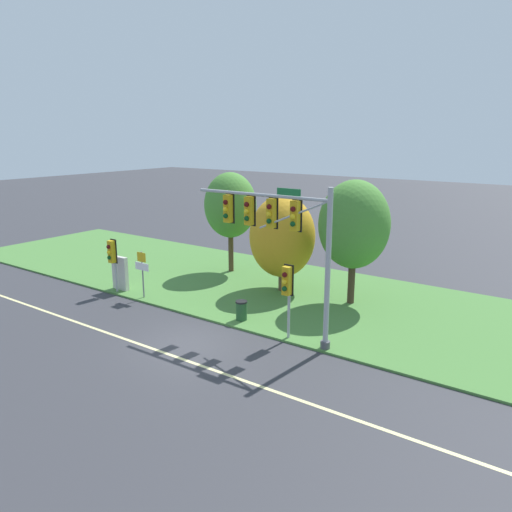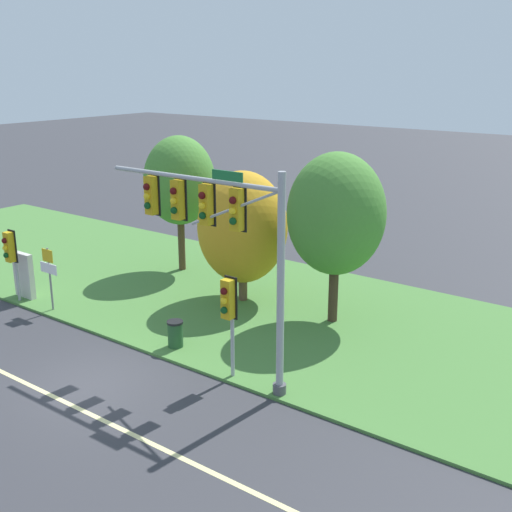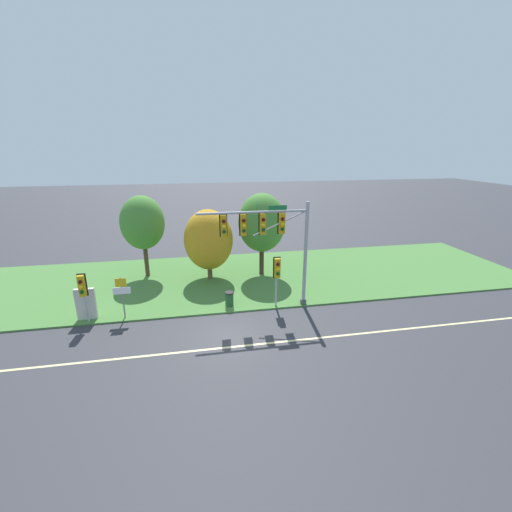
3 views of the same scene
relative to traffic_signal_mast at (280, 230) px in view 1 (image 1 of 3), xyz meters
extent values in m
plane|color=#333338|center=(-2.92, -2.80, -4.78)|extent=(160.00, 160.00, 0.00)
cube|color=beige|center=(-2.92, -4.00, -4.78)|extent=(36.00, 0.16, 0.01)
cube|color=#477A38|center=(-2.92, 5.45, -4.73)|extent=(48.00, 11.50, 0.10)
cylinder|color=#9EA0A5|center=(2.24, 0.01, -1.39)|extent=(0.22, 0.22, 6.58)
cylinder|color=#4C4C51|center=(2.24, 0.01, -4.53)|extent=(0.40, 0.40, 0.30)
cylinder|color=#9EA0A5|center=(-1.03, 0.01, 1.38)|extent=(6.54, 0.14, 0.14)
cylinder|color=#9EA0A5|center=(0.61, 0.01, 0.68)|extent=(3.30, 0.08, 1.47)
cube|color=gold|center=(0.70, 0.01, 0.65)|extent=(0.34, 0.28, 1.22)
cube|color=black|center=(0.70, 0.17, 0.65)|extent=(0.46, 0.04, 1.34)
sphere|color=#4C0C0C|center=(0.70, -0.17, 0.95)|extent=(0.22, 0.22, 0.22)
sphere|color=yellow|center=(0.70, -0.17, 0.65)|extent=(0.22, 0.22, 0.22)
sphere|color=#0C4219|center=(0.70, -0.17, 0.35)|extent=(0.22, 0.22, 0.22)
cube|color=gold|center=(-0.45, 0.01, 0.65)|extent=(0.34, 0.28, 1.22)
cube|color=black|center=(-0.45, 0.17, 0.65)|extent=(0.46, 0.04, 1.34)
sphere|color=#4C0C0C|center=(-0.45, -0.17, 0.95)|extent=(0.22, 0.22, 0.22)
sphere|color=yellow|center=(-0.45, -0.17, 0.65)|extent=(0.22, 0.22, 0.22)
sphere|color=#0C4219|center=(-0.45, -0.17, 0.35)|extent=(0.22, 0.22, 0.22)
cube|color=gold|center=(-1.60, 0.01, 0.65)|extent=(0.34, 0.28, 1.22)
cube|color=black|center=(-1.60, 0.17, 0.65)|extent=(0.46, 0.04, 1.34)
sphere|color=#4C0C0C|center=(-1.60, -0.17, 0.95)|extent=(0.22, 0.22, 0.22)
sphere|color=yellow|center=(-1.60, -0.17, 0.65)|extent=(0.22, 0.22, 0.22)
sphere|color=#0C4219|center=(-1.60, -0.17, 0.35)|extent=(0.22, 0.22, 0.22)
cube|color=gold|center=(-2.75, 0.01, 0.65)|extent=(0.34, 0.28, 1.22)
cube|color=black|center=(-2.75, 0.17, 0.65)|extent=(0.46, 0.04, 1.34)
sphere|color=#4C0C0C|center=(-2.75, -0.17, 0.95)|extent=(0.22, 0.22, 0.22)
sphere|color=yellow|center=(-2.75, -0.17, 0.65)|extent=(0.22, 0.22, 0.22)
sphere|color=#0C4219|center=(-2.75, -0.17, 0.35)|extent=(0.22, 0.22, 0.22)
cube|color=#196B33|center=(0.41, -0.04, 1.60)|extent=(1.10, 0.04, 0.28)
cylinder|color=#9EA0A5|center=(0.44, 0.07, -3.10)|extent=(0.12, 0.12, 3.16)
cube|color=gold|center=(0.44, -0.13, -2.08)|extent=(0.34, 0.28, 1.22)
cube|color=black|center=(0.44, 0.03, -2.08)|extent=(0.46, 0.04, 1.34)
sphere|color=#4C0C0C|center=(0.44, -0.31, -1.78)|extent=(0.22, 0.22, 0.22)
sphere|color=yellow|center=(0.44, -0.31, -2.08)|extent=(0.22, 0.22, 0.22)
sphere|color=#0C4219|center=(0.44, -0.31, -2.38)|extent=(0.22, 0.22, 0.22)
cylinder|color=#9EA0A5|center=(-10.72, 0.01, -3.25)|extent=(0.12, 0.12, 2.88)
cube|color=gold|center=(-10.72, -0.19, -2.37)|extent=(0.34, 0.28, 1.22)
cube|color=black|center=(-10.72, -0.03, -2.37)|extent=(0.46, 0.04, 1.34)
sphere|color=#4C0C0C|center=(-10.72, -0.37, -2.07)|extent=(0.22, 0.22, 0.22)
sphere|color=yellow|center=(-10.72, -0.37, -2.37)|extent=(0.22, 0.22, 0.22)
sphere|color=#0C4219|center=(-10.72, -0.37, -2.67)|extent=(0.22, 0.22, 0.22)
cylinder|color=slate|center=(-8.75, 0.18, -3.42)|extent=(0.08, 0.08, 2.53)
cube|color=gold|center=(-8.75, 0.15, -2.46)|extent=(0.62, 0.03, 0.50)
cube|color=white|center=(-8.75, 0.15, -2.97)|extent=(0.99, 0.03, 0.41)
cylinder|color=#4C3823|center=(-8.18, 7.04, -3.02)|extent=(0.32, 0.32, 3.33)
ellipsoid|color=#478433|center=(-8.18, 7.04, -0.46)|extent=(3.24, 3.24, 4.05)
cylinder|color=brown|center=(-3.40, 5.54, -3.64)|extent=(0.36, 0.36, 2.08)
ellipsoid|color=#C68C1E|center=(-3.40, 5.54, -1.61)|extent=(3.61, 3.61, 4.51)
cylinder|color=#423021|center=(0.68, 5.80, -3.11)|extent=(0.36, 0.36, 3.14)
ellipsoid|color=#478433|center=(0.68, 5.80, -0.56)|extent=(3.58, 3.58, 4.48)
cube|color=beige|center=(-10.85, 0.40, -3.73)|extent=(1.10, 0.24, 1.90)
cube|color=#4C4C51|center=(-11.25, 0.40, -4.63)|extent=(0.10, 0.20, 0.10)
cube|color=#4C4C51|center=(-10.45, 0.40, -4.63)|extent=(0.10, 0.20, 0.10)
cylinder|color=#234C28|center=(-2.47, 0.56, -4.26)|extent=(0.52, 0.52, 0.85)
cylinder|color=black|center=(-2.47, 0.56, -3.79)|extent=(0.56, 0.56, 0.08)
camera|label=1|loc=(10.91, -17.08, 3.91)|focal=35.00mm
camera|label=2|loc=(11.80, -13.99, 4.67)|focal=45.00mm
camera|label=3|loc=(-4.45, -19.16, 5.03)|focal=24.00mm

